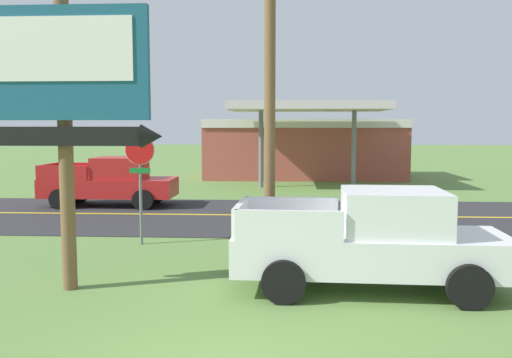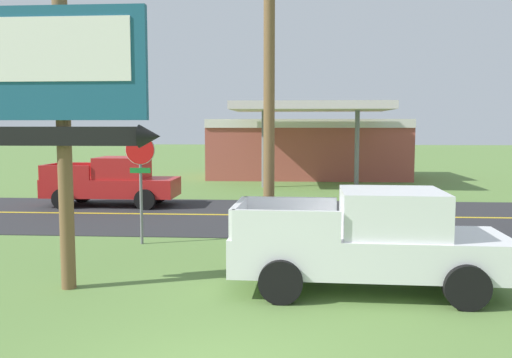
# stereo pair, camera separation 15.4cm
# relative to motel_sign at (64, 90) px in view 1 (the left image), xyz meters

# --- Properties ---
(road_asphalt) EXTENTS (140.00, 8.00, 0.02)m
(road_asphalt) POSITION_rel_motel_sign_xyz_m (3.35, 9.10, -3.84)
(road_asphalt) COLOR #2B2B2D
(road_asphalt) RESTS_ON ground
(road_centre_line) EXTENTS (126.00, 0.20, 0.01)m
(road_centre_line) POSITION_rel_motel_sign_xyz_m (3.35, 9.10, -3.82)
(road_centre_line) COLOR gold
(road_centre_line) RESTS_ON road_asphalt
(motel_sign) EXTENTS (3.61, 0.54, 5.68)m
(motel_sign) POSITION_rel_motel_sign_xyz_m (0.00, 0.00, 0.00)
(motel_sign) COLOR brown
(motel_sign) RESTS_ON ground
(stop_sign) EXTENTS (0.80, 0.08, 2.95)m
(stop_sign) POSITION_rel_motel_sign_xyz_m (0.24, 4.21, -1.82)
(stop_sign) COLOR slate
(stop_sign) RESTS_ON ground
(utility_pole) EXTENTS (2.06, 0.26, 9.71)m
(utility_pole) POSITION_rel_motel_sign_xyz_m (3.75, 2.65, 1.34)
(utility_pole) COLOR brown
(utility_pole) RESTS_ON ground
(gas_station) EXTENTS (12.00, 11.50, 4.40)m
(gas_station) POSITION_rel_motel_sign_xyz_m (5.17, 23.91, -1.90)
(gas_station) COLOR #A84C42
(gas_station) RESTS_ON ground
(pickup_white_parked_on_lawn) EXTENTS (5.26, 2.37, 1.96)m
(pickup_white_parked_on_lawn) POSITION_rel_motel_sign_xyz_m (5.82, 0.43, -2.88)
(pickup_white_parked_on_lawn) COLOR silver
(pickup_white_parked_on_lawn) RESTS_ON ground
(pickup_red_on_road) EXTENTS (5.20, 2.24, 1.96)m
(pickup_red_on_road) POSITION_rel_motel_sign_xyz_m (-2.85, 11.10, -2.88)
(pickup_red_on_road) COLOR red
(pickup_red_on_road) RESTS_ON ground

